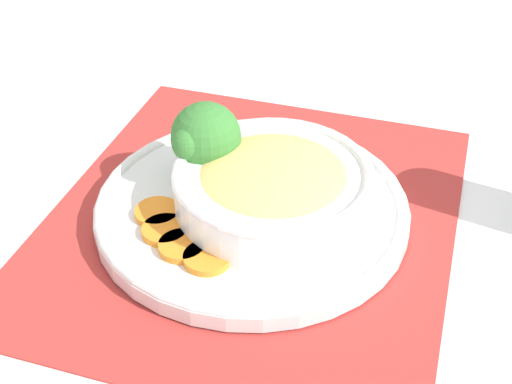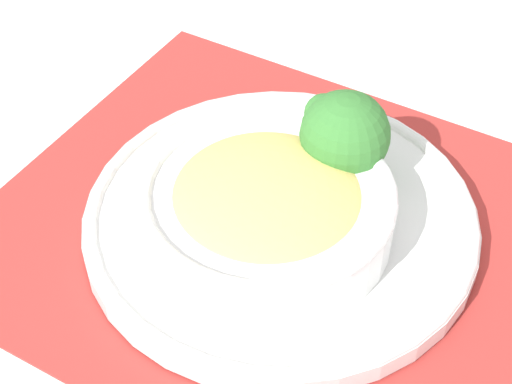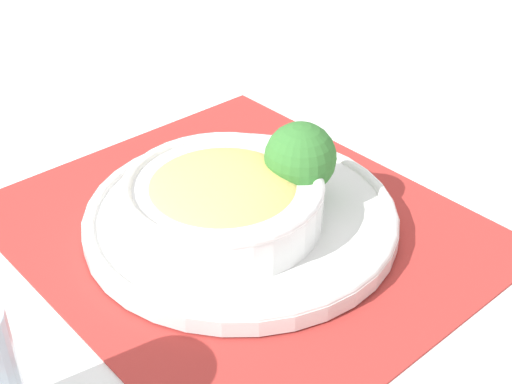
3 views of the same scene
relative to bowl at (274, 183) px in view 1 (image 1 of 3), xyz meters
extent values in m
plane|color=white|center=(0.00, 0.02, -0.05)|extent=(4.00, 4.00, 0.00)
cube|color=#B2332D|center=(0.00, 0.02, -0.04)|extent=(0.45, 0.40, 0.00)
cylinder|color=white|center=(0.00, 0.02, -0.03)|extent=(0.30, 0.30, 0.02)
torus|color=white|center=(0.00, 0.02, -0.03)|extent=(0.30, 0.30, 0.01)
cylinder|color=white|center=(0.00, 0.00, -0.01)|extent=(0.19, 0.19, 0.04)
torus|color=white|center=(0.00, 0.00, 0.01)|extent=(0.19, 0.19, 0.01)
ellipsoid|color=#EAC66B|center=(0.00, 0.00, 0.00)|extent=(0.15, 0.15, 0.04)
cylinder|color=#84AD5B|center=(0.02, 0.08, -0.01)|extent=(0.02, 0.02, 0.02)
sphere|color=#387A33|center=(0.02, 0.08, 0.02)|extent=(0.07, 0.07, 0.07)
sphere|color=#387A33|center=(0.00, 0.08, 0.03)|extent=(0.03, 0.03, 0.03)
sphere|color=#387A33|center=(0.04, 0.07, 0.03)|extent=(0.03, 0.03, 0.03)
cylinder|color=orange|center=(-0.05, 0.10, -0.02)|extent=(0.04, 0.04, 0.01)
cylinder|color=orange|center=(-0.07, 0.08, -0.02)|extent=(0.04, 0.04, 0.01)
cylinder|color=orange|center=(-0.09, 0.06, -0.02)|extent=(0.04, 0.04, 0.01)
cylinder|color=orange|center=(-0.09, 0.03, -0.02)|extent=(0.04, 0.04, 0.01)
camera|label=1|loc=(-0.52, -0.16, 0.39)|focal=50.00mm
camera|label=2|loc=(0.22, -0.38, 0.44)|focal=60.00mm
camera|label=3|loc=(0.44, -0.33, 0.37)|focal=50.00mm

